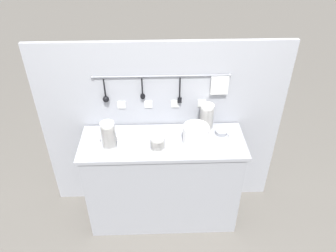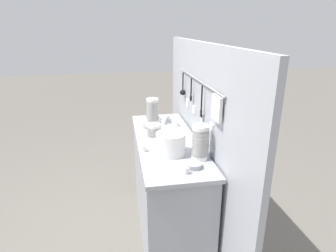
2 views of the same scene
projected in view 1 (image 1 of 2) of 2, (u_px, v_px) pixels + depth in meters
The scene contains 17 objects.
ground_plane at pixel (163, 214), 3.39m from camera, with size 20.00×20.00×0.00m, color #666059.
counter at pixel (163, 181), 3.11m from camera, with size 1.44×0.51×0.96m.
back_wall at pixel (162, 129), 3.11m from camera, with size 2.24×0.09×1.75m.
bowl_stack_back_corner at pixel (109, 135), 2.69m from camera, with size 0.12×0.12×0.25m.
bowl_stack_tall_left at pixel (207, 117), 2.91m from camera, with size 0.12×0.12×0.25m.
bowl_stack_nested_right at pixel (157, 143), 2.71m from camera, with size 0.12×0.12×0.13m.
plate_stack at pixel (196, 134), 2.77m from camera, with size 0.22×0.22×0.16m.
steel_mixing_bowl at pixel (221, 132), 2.91m from camera, with size 0.11×0.11×0.03m.
cup_mid_row at pixel (118, 138), 2.83m from camera, with size 0.04×0.04×0.05m.
cup_front_right at pixel (126, 130), 2.93m from camera, with size 0.04×0.04×0.05m.
cup_edge_near at pixel (124, 153), 2.67m from camera, with size 0.04×0.04×0.05m.
cup_back_right at pixel (172, 146), 2.74m from camera, with size 0.04×0.04×0.05m.
cup_back_left at pixel (231, 136), 2.85m from camera, with size 0.04×0.04×0.05m.
cup_edge_far at pixel (188, 155), 2.65m from camera, with size 0.04×0.04×0.05m.
cup_front_left at pixel (103, 134), 2.88m from camera, with size 0.04×0.04×0.05m.
cup_beside_plates at pixel (144, 136), 2.86m from camera, with size 0.04×0.04×0.05m.
cup_centre at pixel (98, 141), 2.80m from camera, with size 0.04×0.04×0.05m.
Camera 1 is at (-0.03, -2.22, 2.72)m, focal length 35.00 mm.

